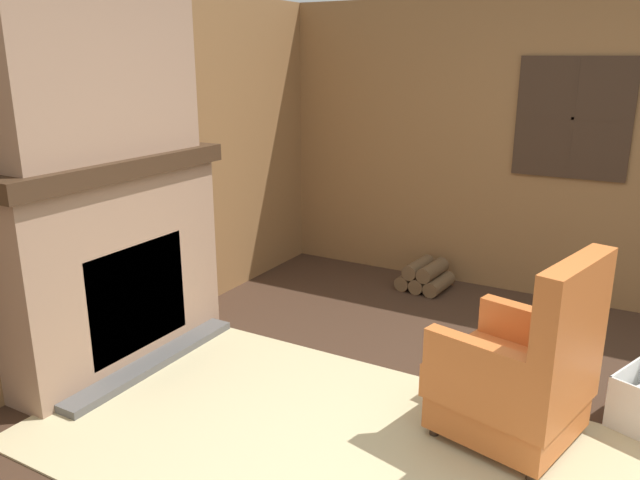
% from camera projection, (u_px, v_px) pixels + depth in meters
% --- Properties ---
extents(ground_plane, '(14.00, 14.00, 0.00)m').
position_uv_depth(ground_plane, '(477.00, 470.00, 3.00)').
color(ground_plane, '#3D281C').
extents(wood_panel_wall_left, '(0.06, 5.62, 2.37)m').
position_uv_depth(wood_panel_wall_left, '(87.00, 178.00, 3.87)').
color(wood_panel_wall_left, olive).
rests_on(wood_panel_wall_left, ground).
extents(wood_panel_wall_back, '(5.62, 0.09, 2.37)m').
position_uv_depth(wood_panel_wall_back, '(582.00, 153.00, 4.78)').
color(wood_panel_wall_back, olive).
rests_on(wood_panel_wall_back, ground).
extents(fireplace_hearth, '(0.54, 1.62, 1.33)m').
position_uv_depth(fireplace_hearth, '(119.00, 264.00, 3.92)').
color(fireplace_hearth, '#9E7A60').
rests_on(fireplace_hearth, ground).
extents(chimney_breast, '(0.29, 1.34, 1.02)m').
position_uv_depth(chimney_breast, '(98.00, 69.00, 3.59)').
color(chimney_breast, '#9E7A60').
rests_on(chimney_breast, fireplace_hearth).
extents(area_rug, '(3.76, 1.76, 0.01)m').
position_uv_depth(area_rug, '(389.00, 464.00, 3.03)').
color(area_rug, '#C6B789').
rests_on(area_rug, ground).
extents(armchair, '(0.80, 0.78, 1.03)m').
position_uv_depth(armchair, '(520.00, 376.00, 3.14)').
color(armchair, '#C6662D').
rests_on(armchair, ground).
extents(firewood_stack, '(0.42, 0.42, 0.24)m').
position_uv_depth(firewood_stack, '(425.00, 276.00, 5.31)').
color(firewood_stack, brown).
rests_on(firewood_stack, ground).
extents(oil_lamp_vase, '(0.11, 0.11, 0.23)m').
position_uv_depth(oil_lamp_vase, '(75.00, 147.00, 3.56)').
color(oil_lamp_vase, silver).
rests_on(oil_lamp_vase, fireplace_hearth).
extents(storage_case, '(0.17, 0.27, 0.14)m').
position_uv_depth(storage_case, '(139.00, 140.00, 3.98)').
color(storage_case, black).
rests_on(storage_case, fireplace_hearth).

